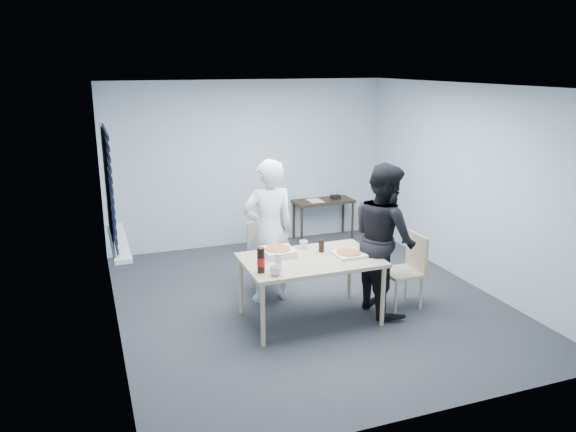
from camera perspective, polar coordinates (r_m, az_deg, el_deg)
name	(u,v)px	position (r m, az deg, el deg)	size (l,w,h in m)	color
room	(111,195)	(6.50, -17.52, 2.09)	(5.00, 5.00, 5.00)	#2E2F32
dining_table	(311,263)	(6.30, 2.31, -4.83)	(1.52, 0.96, 0.74)	#C9B58D
chair_far	(266,251)	(7.22, -2.29, -3.57)	(0.42, 0.42, 0.89)	#C9B58D
chair_right	(409,265)	(6.88, 12.15, -4.90)	(0.42, 0.42, 0.89)	#C9B58D
person_white	(269,231)	(6.76, -1.97, -1.56)	(0.65, 0.42, 1.77)	silver
person_black	(384,238)	(6.59, 9.72, -2.24)	(0.86, 0.47, 1.77)	black
side_table	(323,205)	(9.28, 3.62, 1.16)	(0.99, 0.44, 0.66)	#322117
stool	(272,232)	(8.38, -1.68, -1.67)	(0.37, 0.37, 0.51)	black
backpack	(272,211)	(8.27, -1.67, 0.51)	(0.33, 0.24, 0.46)	slate
pizza_box_a	(278,252)	(6.37, -1.00, -3.64)	(0.35, 0.35, 0.09)	white
pizza_box_b	(349,254)	(6.40, 6.20, -3.83)	(0.33, 0.33, 0.05)	white
mug_a	(276,271)	(5.79, -1.27, -5.57)	(0.12, 0.12, 0.10)	silver
mug_b	(304,244)	(6.60, 1.59, -2.91)	(0.10, 0.10, 0.09)	silver
cola_glass	(321,246)	(6.48, 3.42, -3.04)	(0.07, 0.07, 0.15)	black
soda_bottle	(261,261)	(5.84, -2.76, -4.56)	(0.08, 0.08, 0.27)	black
plastic_cups	(279,262)	(5.91, -0.96, -4.67)	(0.08, 0.08, 0.18)	silver
rubber_band	(344,264)	(6.12, 5.72, -4.92)	(0.05, 0.05, 0.00)	red
papers	(315,201)	(9.20, 2.77, 1.57)	(0.22, 0.30, 0.00)	white
black_box	(336,197)	(9.35, 4.85, 1.94)	(0.15, 0.11, 0.06)	black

